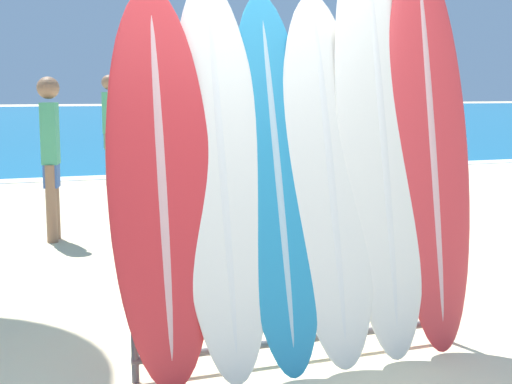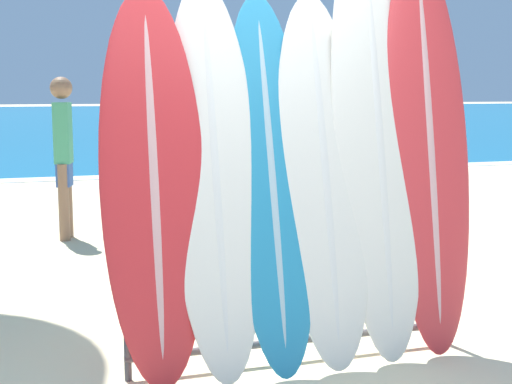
{
  "view_description": "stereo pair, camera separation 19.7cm",
  "coord_description": "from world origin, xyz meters",
  "px_view_note": "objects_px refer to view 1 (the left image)",
  "views": [
    {
      "loc": [
        -1.21,
        -3.29,
        1.55
      ],
      "look_at": [
        0.38,
        1.15,
        0.88
      ],
      "focal_mm": 50.0,
      "sensor_mm": 36.0,
      "label": 1
    },
    {
      "loc": [
        -1.02,
        -3.35,
        1.55
      ],
      "look_at": [
        0.38,
        1.15,
        0.88
      ],
      "focal_mm": 50.0,
      "sensor_mm": 36.0,
      "label": 2
    }
  ],
  "objects_px": {
    "person_far_right": "(110,125)",
    "person_near_water": "(324,139)",
    "surfboard_rack": "(303,282)",
    "surfboard_slot_5": "(429,148)",
    "surfboard_slot_3": "(329,177)",
    "surfboard_slot_4": "(380,141)",
    "surfboard_slot_0": "(161,186)",
    "person_mid_beach": "(51,152)",
    "person_far_left": "(248,136)",
    "surfboard_slot_1": "(221,176)",
    "surfboard_slot_2": "(277,180)"
  },
  "relations": [
    {
      "from": "surfboard_slot_2",
      "to": "person_mid_beach",
      "type": "distance_m",
      "value": 4.01
    },
    {
      "from": "surfboard_slot_4",
      "to": "surfboard_slot_5",
      "type": "xyz_separation_m",
      "value": [
        0.32,
        -0.02,
        -0.05
      ]
    },
    {
      "from": "surfboard_rack",
      "to": "surfboard_slot_0",
      "type": "distance_m",
      "value": 1.0
    },
    {
      "from": "surfboard_slot_0",
      "to": "person_far_left",
      "type": "height_order",
      "value": "surfboard_slot_0"
    },
    {
      "from": "surfboard_slot_1",
      "to": "person_far_left",
      "type": "relative_size",
      "value": 1.38
    },
    {
      "from": "person_far_right",
      "to": "surfboard_slot_2",
      "type": "bearing_deg",
      "value": 26.48
    },
    {
      "from": "surfboard_slot_3",
      "to": "person_far_right",
      "type": "bearing_deg",
      "value": 90.46
    },
    {
      "from": "surfboard_rack",
      "to": "surfboard_slot_3",
      "type": "bearing_deg",
      "value": 7.5
    },
    {
      "from": "surfboard_slot_0",
      "to": "person_near_water",
      "type": "xyz_separation_m",
      "value": [
        3.24,
        4.91,
        -0.14
      ]
    },
    {
      "from": "person_far_left",
      "to": "surfboard_slot_2",
      "type": "bearing_deg",
      "value": 132.66
    },
    {
      "from": "surfboard_slot_2",
      "to": "person_far_right",
      "type": "distance_m",
      "value": 8.18
    },
    {
      "from": "surfboard_slot_3",
      "to": "person_near_water",
      "type": "distance_m",
      "value": 5.39
    },
    {
      "from": "surfboard_slot_0",
      "to": "person_mid_beach",
      "type": "distance_m",
      "value": 3.93
    },
    {
      "from": "surfboard_slot_4",
      "to": "person_mid_beach",
      "type": "bearing_deg",
      "value": 112.83
    },
    {
      "from": "surfboard_slot_1",
      "to": "person_far_left",
      "type": "height_order",
      "value": "surfboard_slot_1"
    },
    {
      "from": "surfboard_slot_2",
      "to": "surfboard_slot_4",
      "type": "distance_m",
      "value": 0.69
    },
    {
      "from": "surfboard_slot_2",
      "to": "person_far_left",
      "type": "xyz_separation_m",
      "value": [
        2.11,
        6.65,
        -0.19
      ]
    },
    {
      "from": "person_far_left",
      "to": "surfboard_slot_1",
      "type": "bearing_deg",
      "value": 130.17
    },
    {
      "from": "surfboard_rack",
      "to": "surfboard_slot_2",
      "type": "distance_m",
      "value": 0.61
    },
    {
      "from": "surfboard_slot_1",
      "to": "surfboard_slot_0",
      "type": "bearing_deg",
      "value": -176.13
    },
    {
      "from": "surfboard_rack",
      "to": "surfboard_slot_4",
      "type": "bearing_deg",
      "value": 5.61
    },
    {
      "from": "person_near_water",
      "to": "person_far_right",
      "type": "distance_m",
      "value": 4.03
    },
    {
      "from": "surfboard_slot_0",
      "to": "surfboard_slot_3",
      "type": "height_order",
      "value": "surfboard_slot_3"
    },
    {
      "from": "person_far_right",
      "to": "person_far_left",
      "type": "bearing_deg",
      "value": 78.98
    },
    {
      "from": "surfboard_slot_0",
      "to": "person_far_left",
      "type": "relative_size",
      "value": 1.33
    },
    {
      "from": "surfboard_slot_1",
      "to": "surfboard_slot_2",
      "type": "distance_m",
      "value": 0.32
    },
    {
      "from": "surfboard_rack",
      "to": "person_mid_beach",
      "type": "relative_size",
      "value": 1.17
    },
    {
      "from": "person_far_right",
      "to": "person_near_water",
      "type": "bearing_deg",
      "value": 63.54
    },
    {
      "from": "surfboard_rack",
      "to": "surfboard_slot_3",
      "type": "xyz_separation_m",
      "value": [
        0.16,
        0.02,
        0.59
      ]
    },
    {
      "from": "person_mid_beach",
      "to": "surfboard_rack",
      "type": "bearing_deg",
      "value": -151.05
    },
    {
      "from": "person_far_right",
      "to": "surfboard_slot_0",
      "type": "bearing_deg",
      "value": 21.89
    },
    {
      "from": "surfboard_rack",
      "to": "person_mid_beach",
      "type": "bearing_deg",
      "value": 105.97
    },
    {
      "from": "surfboard_slot_0",
      "to": "person_mid_beach",
      "type": "bearing_deg",
      "value": 94.53
    },
    {
      "from": "surfboard_slot_2",
      "to": "surfboard_slot_3",
      "type": "xyz_separation_m",
      "value": [
        0.31,
        -0.01,
        0.0
      ]
    },
    {
      "from": "surfboard_rack",
      "to": "surfboard_slot_0",
      "type": "xyz_separation_m",
      "value": [
        -0.81,
        0.01,
        0.59
      ]
    },
    {
      "from": "surfboard_slot_4",
      "to": "person_near_water",
      "type": "height_order",
      "value": "surfboard_slot_4"
    },
    {
      "from": "surfboard_slot_0",
      "to": "surfboard_slot_3",
      "type": "xyz_separation_m",
      "value": [
        0.97,
        0.01,
        0.0
      ]
    },
    {
      "from": "surfboard_slot_1",
      "to": "surfboard_slot_2",
      "type": "bearing_deg",
      "value": -0.48
    },
    {
      "from": "person_near_water",
      "to": "person_far_left",
      "type": "relative_size",
      "value": 1.05
    },
    {
      "from": "surfboard_rack",
      "to": "person_far_left",
      "type": "bearing_deg",
      "value": 73.63
    },
    {
      "from": "surfboard_slot_0",
      "to": "surfboard_slot_4",
      "type": "relative_size",
      "value": 0.84
    },
    {
      "from": "surfboard_slot_2",
      "to": "person_far_right",
      "type": "height_order",
      "value": "surfboard_slot_2"
    },
    {
      "from": "surfboard_slot_4",
      "to": "person_mid_beach",
      "type": "height_order",
      "value": "surfboard_slot_4"
    },
    {
      "from": "surfboard_slot_3",
      "to": "person_far_right",
      "type": "xyz_separation_m",
      "value": [
        -0.07,
        8.18,
        -0.08
      ]
    },
    {
      "from": "surfboard_slot_1",
      "to": "person_far_right",
      "type": "bearing_deg",
      "value": 86.01
    },
    {
      "from": "surfboard_slot_2",
      "to": "person_mid_beach",
      "type": "xyz_separation_m",
      "value": [
        -0.97,
        3.89,
        -0.13
      ]
    },
    {
      "from": "surfboard_rack",
      "to": "surfboard_slot_5",
      "type": "relative_size",
      "value": 0.82
    },
    {
      "from": "surfboard_slot_0",
      "to": "surfboard_slot_4",
      "type": "distance_m",
      "value": 1.34
    },
    {
      "from": "surfboard_slot_0",
      "to": "person_far_right",
      "type": "relative_size",
      "value": 1.17
    },
    {
      "from": "surfboard_rack",
      "to": "surfboard_slot_5",
      "type": "height_order",
      "value": "surfboard_slot_5"
    }
  ]
}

